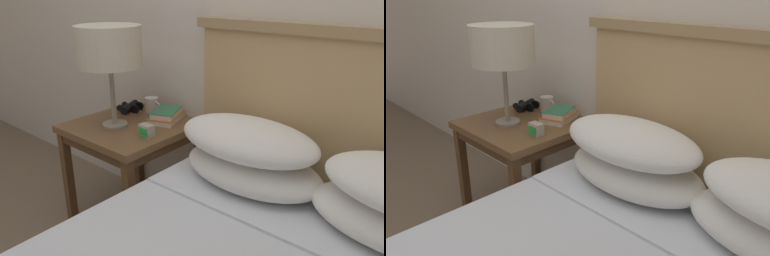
{
  "view_description": "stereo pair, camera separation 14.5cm",
  "coord_description": "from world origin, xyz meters",
  "views": [
    {
      "loc": [
        0.9,
        -0.59,
        1.28
      ],
      "look_at": [
        -0.07,
        0.57,
        0.7
      ],
      "focal_mm": 35.0,
      "sensor_mm": 36.0,
      "label": 1
    },
    {
      "loc": [
        1.01,
        -0.5,
        1.28
      ],
      "look_at": [
        -0.07,
        0.57,
        0.7
      ],
      "focal_mm": 35.0,
      "sensor_mm": 36.0,
      "label": 2
    }
  ],
  "objects": [
    {
      "name": "coffee_mug",
      "position": [
        -0.58,
        0.82,
        0.65
      ],
      "size": [
        0.1,
        0.08,
        0.08
      ],
      "color": "silver",
      "rests_on": "nightstand"
    },
    {
      "name": "alarm_clock",
      "position": [
        -0.33,
        0.54,
        0.63
      ],
      "size": [
        0.07,
        0.05,
        0.06
      ],
      "color": "#B7B2A8",
      "rests_on": "nightstand"
    },
    {
      "name": "book_stacked_on_top",
      "position": [
        -0.42,
        0.77,
        0.65
      ],
      "size": [
        0.19,
        0.21,
        0.03
      ],
      "color": "silver",
      "rests_on": "book_on_nightstand"
    },
    {
      "name": "table_lamp",
      "position": [
        -0.57,
        0.54,
        1.0
      ],
      "size": [
        0.32,
        0.32,
        0.5
      ],
      "color": "gray",
      "rests_on": "nightstand"
    },
    {
      "name": "book_on_nightstand",
      "position": [
        -0.42,
        0.77,
        0.62
      ],
      "size": [
        0.2,
        0.24,
        0.03
      ],
      "color": "silver",
      "rests_on": "nightstand"
    },
    {
      "name": "nightstand",
      "position": [
        -0.53,
        0.62,
        0.52
      ],
      "size": [
        0.58,
        0.58,
        0.6
      ],
      "color": "brown",
      "rests_on": "ground_plane"
    },
    {
      "name": "binoculars_pair",
      "position": [
        -0.69,
        0.75,
        0.62
      ],
      "size": [
        0.16,
        0.16,
        0.05
      ],
      "color": "black",
      "rests_on": "nightstand"
    }
  ]
}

